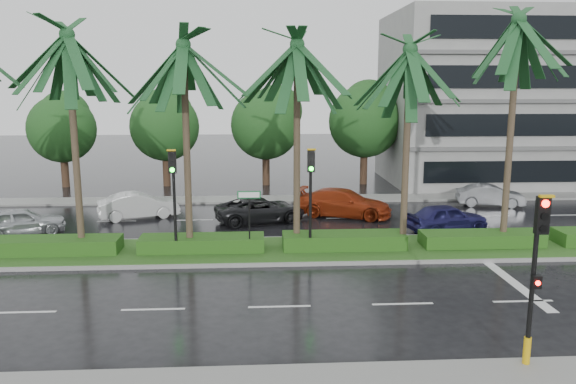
{
  "coord_description": "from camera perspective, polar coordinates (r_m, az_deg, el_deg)",
  "views": [
    {
      "loc": [
        -0.7,
        -21.93,
        6.96
      ],
      "look_at": [
        0.65,
        1.5,
        2.5
      ],
      "focal_mm": 35.0,
      "sensor_mm": 36.0,
      "label": 1
    }
  ],
  "objects": [
    {
      "name": "car_darkgrey",
      "position": [
        29.03,
        -2.82,
        -1.82
      ],
      "size": [
        3.41,
        5.08,
        1.29
      ],
      "primitive_type": "imported",
      "rotation": [
        0.0,
        0.0,
        1.87
      ],
      "color": "black",
      "rests_on": "ground"
    },
    {
      "name": "car_blue",
      "position": [
        28.23,
        15.84,
        -2.53
      ],
      "size": [
        2.5,
        4.22,
        1.35
      ],
      "primitive_type": "imported",
      "rotation": [
        0.0,
        0.0,
        1.82
      ],
      "color": "#1C1A4F",
      "rests_on": "ground"
    },
    {
      "name": "bg_trees",
      "position": [
        39.67,
        0.48,
        7.48
      ],
      "size": [
        33.07,
        5.53,
        7.99
      ],
      "color": "#3D2B1B",
      "rests_on": "ground"
    },
    {
      "name": "signal_median_left",
      "position": [
        22.82,
        -11.55,
        0.54
      ],
      "size": [
        0.34,
        0.42,
        4.36
      ],
      "color": "black",
      "rests_on": "median"
    },
    {
      "name": "lane_markings",
      "position": [
        22.91,
        6.3,
        -6.98
      ],
      "size": [
        34.0,
        13.06,
        0.01
      ],
      "color": "silver",
      "rests_on": "ground"
    },
    {
      "name": "car_grey",
      "position": [
        34.96,
        19.85,
        -0.32
      ],
      "size": [
        2.1,
        4.01,
        1.26
      ],
      "primitive_type": "imported",
      "rotation": [
        0.0,
        0.0,
        1.36
      ],
      "color": "#5D5E62",
      "rests_on": "ground"
    },
    {
      "name": "car_red",
      "position": [
        30.37,
        5.69,
        -1.11
      ],
      "size": [
        3.71,
        5.51,
        1.48
      ],
      "primitive_type": "imported",
      "rotation": [
        0.0,
        0.0,
        1.22
      ],
      "color": "maroon",
      "rests_on": "ground"
    },
    {
      "name": "far_sidewalk",
      "position": [
        34.64,
        -2.06,
        -0.74
      ],
      "size": [
        40.0,
        2.0,
        0.12
      ],
      "primitive_type": "cube",
      "color": "gray",
      "rests_on": "ground"
    },
    {
      "name": "palm_row",
      "position": [
        22.99,
        -4.79,
        13.8
      ],
      "size": [
        26.3,
        4.2,
        10.27
      ],
      "color": "#453A28",
      "rests_on": "median"
    },
    {
      "name": "signal_median_right",
      "position": [
        22.69,
        2.33,
        0.69
      ],
      "size": [
        0.34,
        0.42,
        4.36
      ],
      "color": "black",
      "rests_on": "median"
    },
    {
      "name": "car_white",
      "position": [
        30.88,
        -14.94,
        -1.33
      ],
      "size": [
        2.73,
        4.43,
        1.38
      ],
      "primitive_type": "imported",
      "rotation": [
        0.0,
        0.0,
        1.9
      ],
      "color": "silver",
      "rests_on": "ground"
    },
    {
      "name": "street_sign",
      "position": [
        22.93,
        -3.97,
        -1.44
      ],
      "size": [
        0.95,
        0.09,
        2.6
      ],
      "color": "black",
      "rests_on": "median"
    },
    {
      "name": "ground",
      "position": [
        23.02,
        -1.4,
        -6.84
      ],
      "size": [
        120.0,
        120.0,
        0.0
      ],
      "primitive_type": "plane",
      "color": "black",
      "rests_on": "ground"
    },
    {
      "name": "hedge",
      "position": [
        23.85,
        -1.49,
        -5.09
      ],
      "size": [
        35.2,
        1.4,
        0.6
      ],
      "color": "#1C4D16",
      "rests_on": "median"
    },
    {
      "name": "median",
      "position": [
        23.95,
        -1.48,
        -5.94
      ],
      "size": [
        36.0,
        4.0,
        0.15
      ],
      "color": "gray",
      "rests_on": "ground"
    },
    {
      "name": "car_silver",
      "position": [
        29.31,
        -25.45,
        -2.71
      ],
      "size": [
        2.92,
        4.19,
        1.32
      ],
      "primitive_type": "imported",
      "rotation": [
        0.0,
        0.0,
        1.96
      ],
      "color": "#B0B3B8",
      "rests_on": "ground"
    },
    {
      "name": "signal_near",
      "position": [
        14.9,
        23.83,
        -7.6
      ],
      "size": [
        0.34,
        0.45,
        4.36
      ],
      "color": "black",
      "rests_on": "near_sidewalk"
    },
    {
      "name": "building",
      "position": [
        43.69,
        20.87,
        8.81
      ],
      "size": [
        16.0,
        10.0,
        12.0
      ],
      "primitive_type": "cube",
      "color": "gray",
      "rests_on": "ground"
    }
  ]
}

